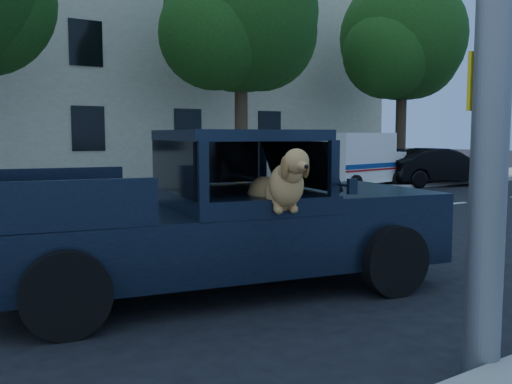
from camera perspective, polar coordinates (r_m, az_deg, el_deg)
ground at (r=9.07m, az=5.18°, el=-6.95°), size 120.00×120.00×0.00m
far_sidewalk at (r=17.08m, az=-14.93°, el=-0.86°), size 60.00×4.00×0.15m
lane_stripes at (r=12.91m, az=2.38°, el=-3.08°), size 21.60×0.14×0.01m
street_tree_mid at (r=19.94m, az=-1.47°, el=16.54°), size 6.00×5.20×8.60m
street_tree_right at (r=25.15m, az=14.49°, el=14.11°), size 6.00×5.20×8.60m
building_main at (r=24.98m, az=-14.33°, el=11.37°), size 26.00×6.00×9.00m
pickup_truck at (r=7.30m, az=-4.66°, el=-4.51°), size 6.06×3.48×2.05m
mail_truck at (r=21.15m, az=10.07°, el=2.72°), size 3.95×2.39×2.05m
parked_sedan at (r=23.24m, az=17.84°, el=2.40°), size 2.77×4.69×1.46m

